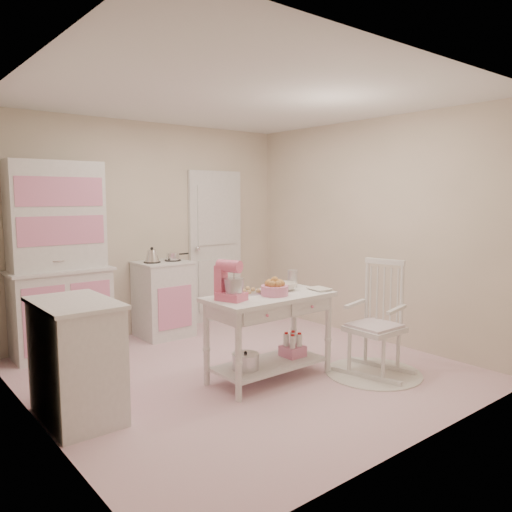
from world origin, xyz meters
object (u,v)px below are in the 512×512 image
at_px(stand_mixer, 231,281).
at_px(stove, 164,299).
at_px(bread_basket, 275,290).
at_px(hutch, 59,259).
at_px(rocking_chair, 375,318).
at_px(work_table, 269,337).
at_px(base_cabinet, 76,360).

bearing_deg(stand_mixer, stove, 60.07).
height_order(stand_mixer, bread_basket, stand_mixer).
bearing_deg(hutch, bread_basket, -57.66).
xyz_separation_m(rocking_chair, work_table, (-0.87, 0.54, -0.15)).
relative_size(stove, stand_mixer, 2.71).
xyz_separation_m(hutch, work_table, (1.26, -1.97, -0.64)).
bearing_deg(work_table, bread_basket, -68.20).
relative_size(hutch, bread_basket, 8.32).
bearing_deg(hutch, rocking_chair, -49.72).
height_order(rocking_chair, work_table, rocking_chair).
bearing_deg(bread_basket, stand_mixer, 170.96).
height_order(rocking_chair, stand_mixer, stand_mixer).
bearing_deg(bread_basket, base_cabinet, 168.63).
xyz_separation_m(work_table, stand_mixer, (-0.42, 0.02, 0.57)).
xyz_separation_m(stove, base_cabinet, (-1.63, -1.63, 0.00)).
bearing_deg(rocking_chair, base_cabinet, 148.18).
bearing_deg(work_table, stove, 91.76).
relative_size(stand_mixer, bread_basket, 1.36).
relative_size(base_cabinet, stand_mixer, 2.71).
bearing_deg(hutch, stove, -2.39).
height_order(hutch, bread_basket, hutch).
relative_size(stove, work_table, 0.77).
distance_m(hutch, rocking_chair, 3.32).
bearing_deg(stove, work_table, -88.24).
distance_m(rocking_chair, work_table, 1.03).
relative_size(rocking_chair, bread_basket, 4.40).
height_order(work_table, stand_mixer, stand_mixer).
xyz_separation_m(base_cabinet, bread_basket, (1.71, -0.34, 0.39)).
xyz_separation_m(base_cabinet, stand_mixer, (1.27, -0.27, 0.51)).
xyz_separation_m(hutch, bread_basket, (1.28, -2.02, -0.19)).
height_order(base_cabinet, stand_mixer, stand_mixer).
xyz_separation_m(hutch, stove, (1.20, -0.05, -0.58)).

